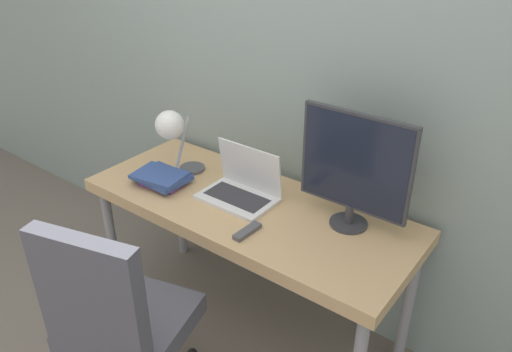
{
  "coord_description": "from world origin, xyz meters",
  "views": [
    {
      "loc": [
        1.21,
        -1.22,
        1.96
      ],
      "look_at": [
        0.07,
        0.28,
        0.94
      ],
      "focal_mm": 35.0,
      "sensor_mm": 36.0,
      "label": 1
    }
  ],
  "objects_px": {
    "laptop": "(241,188)",
    "monitor": "(355,167)",
    "book_stack": "(162,178)",
    "office_chair": "(117,319)",
    "desk_lamp": "(172,130)"
  },
  "relations": [
    {
      "from": "laptop",
      "to": "desk_lamp",
      "type": "bearing_deg",
      "value": -172.21
    },
    {
      "from": "desk_lamp",
      "to": "book_stack",
      "type": "height_order",
      "value": "desk_lamp"
    },
    {
      "from": "laptop",
      "to": "monitor",
      "type": "bearing_deg",
      "value": 11.6
    },
    {
      "from": "desk_lamp",
      "to": "book_stack",
      "type": "xyz_separation_m",
      "value": [
        -0.02,
        -0.08,
        -0.23
      ]
    },
    {
      "from": "laptop",
      "to": "desk_lamp",
      "type": "relative_size",
      "value": 0.96
    },
    {
      "from": "laptop",
      "to": "office_chair",
      "type": "xyz_separation_m",
      "value": [
        -0.03,
        -0.74,
        -0.25
      ]
    },
    {
      "from": "laptop",
      "to": "desk_lamp",
      "type": "xyz_separation_m",
      "value": [
        -0.38,
        -0.05,
        0.21
      ]
    },
    {
      "from": "monitor",
      "to": "book_stack",
      "type": "distance_m",
      "value": 0.96
    },
    {
      "from": "laptop",
      "to": "office_chair",
      "type": "relative_size",
      "value": 0.34
    },
    {
      "from": "office_chair",
      "to": "book_stack",
      "type": "xyz_separation_m",
      "value": [
        -0.36,
        0.61,
        0.24
      ]
    },
    {
      "from": "office_chair",
      "to": "laptop",
      "type": "bearing_deg",
      "value": 87.88
    },
    {
      "from": "book_stack",
      "to": "office_chair",
      "type": "bearing_deg",
      "value": -59.1
    },
    {
      "from": "laptop",
      "to": "monitor",
      "type": "distance_m",
      "value": 0.56
    },
    {
      "from": "monitor",
      "to": "book_stack",
      "type": "xyz_separation_m",
      "value": [
        -0.9,
        -0.24,
        -0.24
      ]
    },
    {
      "from": "office_chair",
      "to": "book_stack",
      "type": "relative_size",
      "value": 3.77
    }
  ]
}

